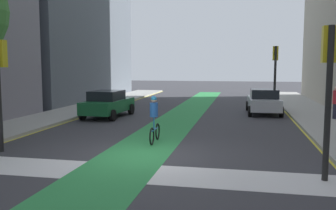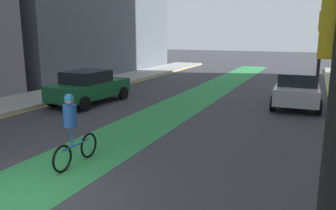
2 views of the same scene
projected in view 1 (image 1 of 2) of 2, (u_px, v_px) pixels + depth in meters
The scene contains 11 objects.
ground_plane at pixel (145, 155), 12.30m from camera, with size 120.00×120.00×0.00m, color #38383D.
bike_lane_paint at pixel (134, 155), 12.37m from camera, with size 2.40×60.00×0.01m, color #2D8C47.
crosswalk_band at pixel (126, 172), 10.35m from camera, with size 12.00×1.80×0.01m, color silver.
curb_stripe_right at pixel (335, 165), 11.11m from camera, with size 0.16×60.00×0.01m, color yellow.
traffic_signal_near_right at pixel (329, 73), 9.45m from camera, with size 0.35×0.52×4.05m.
traffic_signal_near_left at pixel (0, 73), 12.71m from camera, with size 0.35×0.52×3.92m.
traffic_signal_far_right at pixel (275, 66), 24.50m from camera, with size 0.35×0.52×4.32m.
car_green_left_far at pixel (108, 104), 21.41m from camera, with size 2.19×4.28×1.57m.
car_silver_right_far at pixel (264, 101), 22.84m from camera, with size 2.14×4.26×1.57m.
cyclist_in_lane at pixel (154, 118), 14.25m from camera, with size 0.32×1.73×1.86m.
pedestrian_sidewalk_right_a at pixel (336, 102), 19.66m from camera, with size 0.34×0.34×1.78m.
Camera 1 is at (3.18, -11.64, 3.02)m, focal length 38.95 mm.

